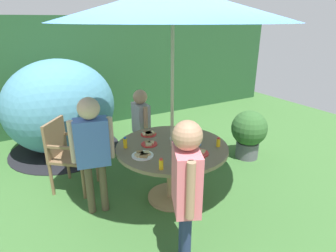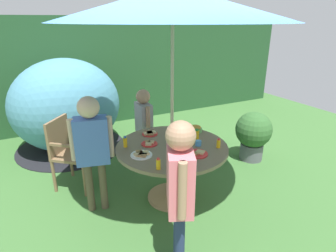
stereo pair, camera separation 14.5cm
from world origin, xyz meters
name	(u,v)px [view 2 (the right image)]	position (x,y,z in m)	size (l,w,h in m)	color
ground_plane	(172,198)	(0.00, 0.00, -0.01)	(10.00, 10.00, 0.02)	#3D6B33
hedge_backdrop	(98,70)	(0.00, 3.36, 1.07)	(9.00, 0.70, 2.15)	#234C28
garden_table	(172,157)	(0.00, 0.00, 0.57)	(1.30, 1.30, 0.71)	tan
patio_umbrella	(173,4)	(0.00, 0.00, 2.22)	(2.41, 2.41, 2.38)	#B7AD8C
wooden_chair	(69,149)	(-1.04, 0.87, 0.53)	(0.64, 0.64, 0.92)	brown
dome_tent	(66,106)	(-0.86, 2.11, 0.75)	(1.98, 1.98, 1.51)	teal
potted_plant	(253,133)	(1.61, 0.36, 0.44)	(0.55, 0.55, 0.77)	#595960
child_in_grey_shirt	(144,119)	(0.03, 0.92, 0.75)	(0.20, 0.40, 1.18)	navy
child_in_blue_shirt	(92,141)	(-0.86, 0.20, 0.87)	(0.45, 0.27, 1.36)	brown
child_in_pink_shirt	(180,180)	(-0.42, -0.93, 0.88)	(0.33, 0.43, 1.38)	navy
snack_bowl	(195,129)	(0.47, 0.25, 0.75)	(0.18, 0.18, 0.09)	#66B259
plate_mid_right	(149,143)	(-0.22, 0.16, 0.72)	(0.19, 0.19, 0.03)	red
plate_near_left	(180,138)	(0.18, 0.12, 0.72)	(0.25, 0.25, 0.03)	white
plate_far_right	(197,153)	(0.14, -0.32, 0.72)	(0.24, 0.24, 0.03)	red
plate_mid_left	(141,154)	(-0.41, -0.07, 0.72)	(0.24, 0.24, 0.03)	white
plate_center_back	(150,133)	(-0.09, 0.43, 0.72)	(0.20, 0.20, 0.03)	red
juice_bottle_near_right	(218,143)	(0.45, -0.28, 0.76)	(0.05, 0.05, 0.11)	yellow
juice_bottle_far_left	(158,164)	(-0.37, -0.42, 0.77)	(0.04, 0.04, 0.12)	yellow
juice_bottle_center_front	(197,134)	(0.36, 0.03, 0.77)	(0.06, 0.06, 0.13)	yellow
juice_bottle_front_edge	(125,142)	(-0.49, 0.22, 0.77)	(0.05, 0.05, 0.13)	yellow
cup_near	(198,143)	(0.28, -0.13, 0.74)	(0.07, 0.07, 0.06)	#4C99D8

